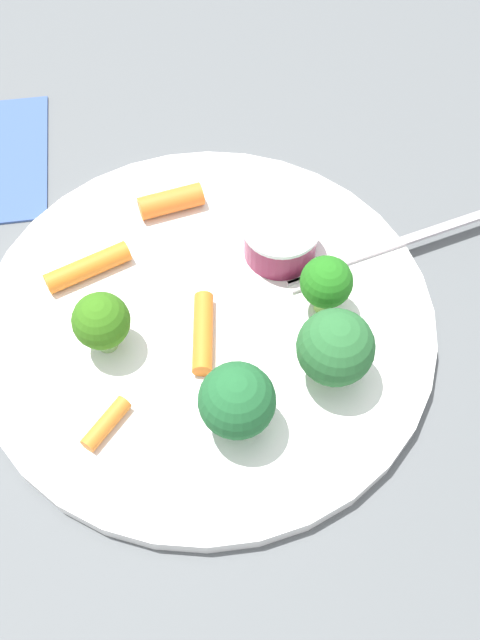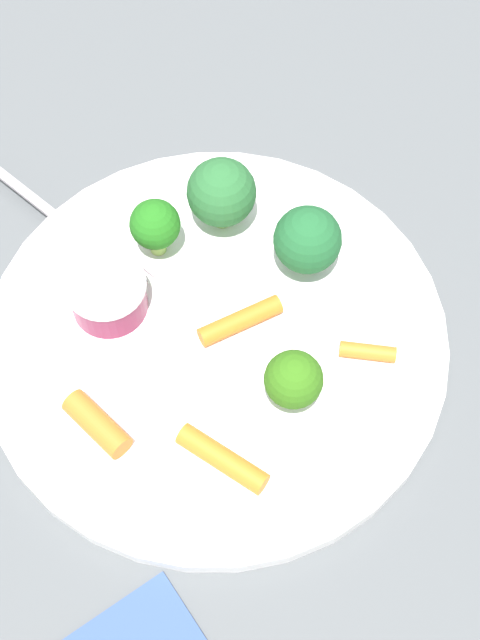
% 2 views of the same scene
% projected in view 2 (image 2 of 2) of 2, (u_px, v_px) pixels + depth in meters
% --- Properties ---
extents(ground_plane, '(2.40, 2.40, 0.00)m').
position_uv_depth(ground_plane, '(216.00, 342.00, 0.58)').
color(ground_plane, '#55595B').
extents(plate, '(0.30, 0.30, 0.01)m').
position_uv_depth(plate, '(216.00, 338.00, 0.58)').
color(plate, white).
rests_on(plate, ground_plane).
extents(sauce_cup, '(0.05, 0.05, 0.03)m').
position_uv_depth(sauce_cup, '(108.00, 295.00, 0.57)').
color(sauce_cup, maroon).
rests_on(sauce_cup, plate).
extents(broccoli_floret_0, '(0.04, 0.04, 0.05)m').
position_uv_depth(broccoli_floret_0, '(293.00, 380.00, 0.53)').
color(broccoli_floret_0, '#89BD70').
rests_on(broccoli_floret_0, plate).
extents(broccoli_floret_1, '(0.05, 0.05, 0.06)m').
position_uv_depth(broccoli_floret_1, '(221.00, 193.00, 0.59)').
color(broccoli_floret_1, '#88B85C').
rests_on(broccoli_floret_1, plate).
extents(broccoli_floret_2, '(0.04, 0.04, 0.05)m').
position_uv_depth(broccoli_floret_2, '(308.00, 240.00, 0.57)').
color(broccoli_floret_2, '#7EB260').
rests_on(broccoli_floret_2, plate).
extents(broccoli_floret_3, '(0.03, 0.03, 0.05)m').
position_uv_depth(broccoli_floret_3, '(155.00, 225.00, 0.58)').
color(broccoli_floret_3, '#94C658').
rests_on(broccoli_floret_3, plate).
extents(carrot_stick_0, '(0.03, 0.06, 0.01)m').
position_uv_depth(carrot_stick_0, '(240.00, 321.00, 0.57)').
color(carrot_stick_0, orange).
rests_on(carrot_stick_0, plate).
extents(carrot_stick_1, '(0.04, 0.03, 0.01)m').
position_uv_depth(carrot_stick_1, '(368.00, 352.00, 0.56)').
color(carrot_stick_1, orange).
rests_on(carrot_stick_1, plate).
extents(carrot_stick_2, '(0.06, 0.02, 0.01)m').
position_uv_depth(carrot_stick_2, '(222.00, 459.00, 0.52)').
color(carrot_stick_2, orange).
rests_on(carrot_stick_2, plate).
extents(carrot_stick_3, '(0.05, 0.02, 0.02)m').
position_uv_depth(carrot_stick_3, '(97.00, 424.00, 0.53)').
color(carrot_stick_3, orange).
rests_on(carrot_stick_3, plate).
extents(fork, '(0.19, 0.01, 0.00)m').
position_uv_depth(fork, '(56.00, 208.00, 0.62)').
color(fork, '#BBB0B6').
rests_on(fork, plate).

